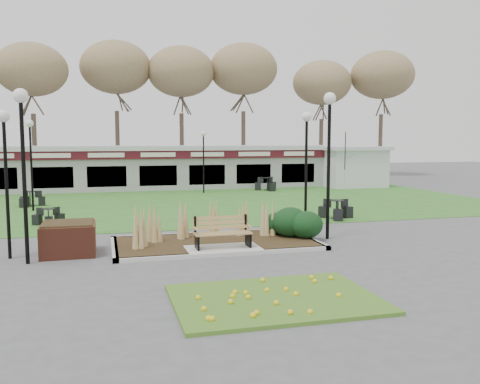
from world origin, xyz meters
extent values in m
plane|color=#515154|center=(0.00, 0.00, 0.00)|extent=(100.00, 100.00, 0.00)
cube|color=#2C6821|center=(0.00, 12.00, 0.01)|extent=(34.00, 16.00, 0.02)
cube|color=#2F651C|center=(0.00, -4.60, 0.04)|extent=(4.20, 3.00, 0.08)
cube|color=black|center=(0.00, 1.20, 0.06)|extent=(6.22, 3.22, 0.12)
cube|color=#B7B7B2|center=(0.00, -0.41, 0.06)|extent=(6.40, 0.18, 0.12)
cube|color=#B7B7B2|center=(0.00, 2.81, 0.06)|extent=(6.40, 0.18, 0.12)
cube|color=#B7B7B2|center=(-3.11, 1.20, 0.06)|extent=(0.18, 3.40, 0.12)
cube|color=#B7B7B2|center=(3.11, 1.20, 0.06)|extent=(0.18, 3.40, 0.12)
cube|color=#B7B7B2|center=(0.00, 0.15, 0.07)|extent=(2.20, 1.20, 0.13)
cone|color=tan|center=(-1.90, 1.60, 0.70)|extent=(0.36, 0.36, 1.15)
cone|color=tan|center=(-0.90, 2.00, 0.70)|extent=(0.36, 0.36, 1.15)
cone|color=tan|center=(0.20, 2.20, 0.70)|extent=(0.36, 0.36, 1.15)
cone|color=tan|center=(1.10, 2.00, 0.70)|extent=(0.36, 0.36, 1.15)
cone|color=tan|center=(1.90, 1.60, 0.70)|extent=(0.36, 0.36, 1.15)
cone|color=tan|center=(-2.40, 0.80, 0.70)|extent=(0.36, 0.36, 1.15)
ellipsoid|color=black|center=(2.60, 1.40, 0.59)|extent=(1.21, 1.10, 0.99)
ellipsoid|color=black|center=(3.00, 1.00, 0.54)|extent=(1.10, 1.00, 0.90)
ellipsoid|color=black|center=(2.90, 1.90, 0.53)|extent=(1.06, 0.96, 0.86)
ellipsoid|color=black|center=(2.30, 1.90, 0.48)|extent=(0.92, 0.84, 0.76)
cube|color=#A38149|center=(0.00, 0.15, 0.56)|extent=(1.70, 0.57, 0.04)
cube|color=#A38149|center=(0.00, 0.46, 0.84)|extent=(1.70, 0.13, 0.44)
cube|color=black|center=(-0.78, 0.15, 0.34)|extent=(0.06, 0.55, 0.42)
cube|color=black|center=(0.78, 0.15, 0.34)|extent=(0.06, 0.55, 0.42)
cube|color=black|center=(-0.78, 0.45, 0.81)|extent=(0.06, 0.06, 0.50)
cube|color=black|center=(0.78, 0.45, 0.81)|extent=(0.06, 0.06, 0.50)
cube|color=#A38149|center=(-0.82, 0.13, 0.74)|extent=(0.05, 0.50, 0.04)
cube|color=#A38149|center=(0.82, 0.13, 0.74)|extent=(0.05, 0.50, 0.04)
cube|color=brown|center=(-4.40, 1.00, 0.45)|extent=(1.50, 1.50, 0.90)
cube|color=black|center=(-4.40, 1.00, 0.92)|extent=(1.40, 1.40, 0.06)
cube|color=#949496|center=(0.00, 20.00, 1.30)|extent=(24.00, 3.00, 2.60)
cube|color=#4D101A|center=(0.00, 18.45, 2.35)|extent=(24.00, 0.18, 0.55)
cube|color=silver|center=(0.00, 20.00, 2.75)|extent=(24.60, 3.40, 0.30)
cube|color=silver|center=(0.00, 18.34, 2.35)|extent=(22.00, 0.02, 0.28)
cube|color=black|center=(0.00, 18.55, 1.00)|extent=(22.00, 0.10, 1.30)
cube|color=silver|center=(13.50, 18.00, 1.30)|extent=(4.00, 3.00, 2.60)
cube|color=silver|center=(13.50, 18.00, 2.70)|extent=(4.40, 3.40, 0.25)
cylinder|color=#47382B|center=(-9.00, 28.00, 2.59)|extent=(0.36, 0.36, 5.17)
ellipsoid|color=olive|center=(-9.00, 28.00, 8.39)|extent=(5.24, 5.24, 3.93)
cylinder|color=#47382B|center=(-3.00, 28.00, 2.59)|extent=(0.36, 0.36, 5.17)
ellipsoid|color=olive|center=(-3.00, 28.00, 8.39)|extent=(5.24, 5.24, 3.93)
cylinder|color=#47382B|center=(3.00, 28.00, 2.59)|extent=(0.36, 0.36, 5.17)
ellipsoid|color=olive|center=(3.00, 28.00, 8.39)|extent=(5.24, 5.24, 3.93)
cylinder|color=#47382B|center=(9.00, 28.00, 2.59)|extent=(0.36, 0.36, 5.17)
ellipsoid|color=olive|center=(9.00, 28.00, 8.39)|extent=(5.24, 5.24, 3.93)
cylinder|color=#47382B|center=(15.00, 28.00, 2.59)|extent=(0.36, 0.36, 5.17)
ellipsoid|color=olive|center=(15.00, 28.00, 8.39)|extent=(5.24, 5.24, 3.93)
cylinder|color=#47382B|center=(21.00, 28.00, 2.59)|extent=(0.36, 0.36, 5.17)
ellipsoid|color=olive|center=(21.00, 28.00, 8.39)|extent=(5.24, 5.24, 3.93)
cylinder|color=black|center=(-5.97, 0.89, 1.91)|extent=(0.10, 0.10, 3.81)
sphere|color=white|center=(-5.97, 0.89, 3.96)|extent=(0.34, 0.34, 0.34)
cylinder|color=black|center=(3.84, 1.19, 2.24)|extent=(0.11, 0.11, 4.48)
sphere|color=white|center=(3.84, 1.19, 4.66)|extent=(0.40, 0.40, 0.40)
cylinder|color=black|center=(-5.40, 0.11, 2.14)|extent=(0.11, 0.11, 4.29)
sphere|color=white|center=(-5.40, 0.11, 4.46)|extent=(0.39, 0.39, 0.39)
cylinder|color=black|center=(3.71, 2.82, 1.99)|extent=(0.10, 0.10, 3.98)
sphere|color=white|center=(3.71, 2.82, 4.14)|extent=(0.36, 0.36, 0.36)
cylinder|color=black|center=(2.58, 16.49, 1.76)|extent=(0.09, 0.09, 3.52)
sphere|color=white|center=(2.58, 16.49, 3.66)|extent=(0.32, 0.32, 0.32)
cylinder|color=black|center=(-6.59, 10.80, 1.95)|extent=(0.10, 0.10, 3.89)
sphere|color=white|center=(-6.59, 10.80, 4.05)|extent=(0.35, 0.35, 0.35)
cylinder|color=black|center=(-5.48, 6.41, 0.03)|extent=(0.38, 0.38, 0.03)
cylinder|color=black|center=(-5.48, 6.41, 0.34)|extent=(0.04, 0.04, 0.62)
cylinder|color=black|center=(-5.48, 6.41, 0.66)|extent=(0.52, 0.52, 0.02)
cube|color=black|center=(-5.10, 6.69, 0.22)|extent=(0.41, 0.41, 0.40)
cube|color=black|center=(-5.92, 6.60, 0.22)|extent=(0.39, 0.39, 0.40)
cube|color=black|center=(-5.43, 5.93, 0.22)|extent=(0.33, 0.33, 0.40)
cylinder|color=black|center=(-6.95, 12.61, 0.03)|extent=(0.43, 0.43, 0.03)
cylinder|color=black|center=(-6.95, 12.61, 0.38)|extent=(0.05, 0.05, 0.71)
cylinder|color=black|center=(-6.95, 12.61, 0.74)|extent=(0.59, 0.59, 0.02)
cube|color=black|center=(-6.41, 12.67, 0.25)|extent=(0.37, 0.37, 0.45)
cube|color=black|center=(-7.27, 13.05, 0.25)|extent=(0.47, 0.47, 0.45)
cube|color=black|center=(-7.17, 12.12, 0.25)|extent=(0.44, 0.44, 0.45)
cylinder|color=black|center=(6.00, 5.00, 0.04)|extent=(0.46, 0.46, 0.03)
cylinder|color=black|center=(6.00, 5.00, 0.41)|extent=(0.05, 0.05, 0.75)
cylinder|color=black|center=(6.00, 5.00, 0.79)|extent=(0.63, 0.63, 0.03)
cube|color=black|center=(6.56, 5.11, 0.26)|extent=(0.42, 0.42, 0.48)
cube|color=black|center=(5.62, 5.43, 0.26)|extent=(0.50, 0.50, 0.48)
cube|color=black|center=(5.81, 4.46, 0.26)|extent=(0.45, 0.45, 0.48)
cylinder|color=black|center=(6.87, 17.00, 0.04)|extent=(0.49, 0.49, 0.03)
cylinder|color=black|center=(6.87, 17.00, 0.43)|extent=(0.06, 0.06, 0.80)
cylinder|color=black|center=(6.87, 17.00, 0.84)|extent=(0.67, 0.67, 0.03)
cube|color=black|center=(7.35, 17.38, 0.28)|extent=(0.53, 0.53, 0.51)
cube|color=black|center=(6.31, 17.22, 0.28)|extent=(0.49, 0.49, 0.51)
cube|color=black|center=(6.97, 16.40, 0.28)|extent=(0.43, 0.43, 0.51)
cylinder|color=black|center=(10.37, 13.00, 1.10)|extent=(0.06, 0.06, 2.20)
imported|color=#366ABF|center=(10.37, 13.00, 1.67)|extent=(2.35, 2.39, 1.93)
camera|label=1|loc=(-3.34, -14.28, 3.34)|focal=38.00mm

